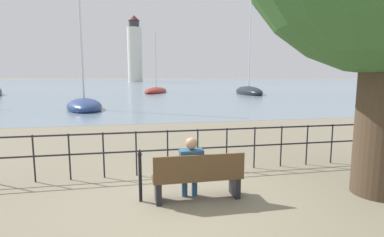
{
  "coord_description": "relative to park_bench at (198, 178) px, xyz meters",
  "views": [
    {
      "loc": [
        -1.18,
        -5.27,
        2.28
      ],
      "look_at": [
        0.0,
        0.5,
        1.46
      ],
      "focal_mm": 28.0,
      "sensor_mm": 36.0,
      "label": 1
    }
  ],
  "objects": [
    {
      "name": "closed_umbrella",
      "position": [
        -1.05,
        0.14,
        0.13
      ],
      "size": [
        0.09,
        0.09,
        1.0
      ],
      "color": "black",
      "rests_on": "ground_plane"
    },
    {
      "name": "sailboat_4",
      "position": [
        2.43,
        38.3,
        -0.17
      ],
      "size": [
        4.99,
        8.34,
        8.9
      ],
      "rotation": [
        0.0,
        0.0,
        -0.35
      ],
      "color": "maroon",
      "rests_on": "ground_plane"
    },
    {
      "name": "harbor_lighthouse",
      "position": [
        1.1,
        131.46,
        12.94
      ],
      "size": [
        6.3,
        6.3,
        28.75
      ],
      "color": "silver",
      "rests_on": "ground_plane"
    },
    {
      "name": "harbor_water",
      "position": [
        0.0,
        159.38,
        -0.42
      ],
      "size": [
        600.0,
        300.0,
        0.01
      ],
      "color": "slate",
      "rests_on": "ground_plane"
    },
    {
      "name": "seated_person_left",
      "position": [
        -0.12,
        0.08,
        0.23
      ],
      "size": [
        0.43,
        0.35,
        1.19
      ],
      "color": "navy",
      "rests_on": "ground_plane"
    },
    {
      "name": "promenade_railing",
      "position": [
        -0.0,
        1.65,
        0.27
      ],
      "size": [
        10.97,
        0.04,
        1.05
      ],
      "color": "black",
      "rests_on": "ground_plane"
    },
    {
      "name": "park_bench",
      "position": [
        0.0,
        0.0,
        0.0
      ],
      "size": [
        1.68,
        0.45,
        0.9
      ],
      "color": "brown",
      "rests_on": "ground_plane"
    },
    {
      "name": "ground_plane",
      "position": [
        0.0,
        0.06,
        -0.43
      ],
      "size": [
        1000.0,
        1000.0,
        0.0
      ],
      "primitive_type": "plane",
      "color": "#7A705B"
    },
    {
      "name": "sailboat_2",
      "position": [
        -4.41,
        16.88,
        -0.12
      ],
      "size": [
        3.39,
        5.81,
        11.38
      ],
      "rotation": [
        0.0,
        0.0,
        0.2
      ],
      "color": "navy",
      "rests_on": "ground_plane"
    },
    {
      "name": "sailboat_3",
      "position": [
        14.29,
        32.54,
        -0.08
      ],
      "size": [
        3.28,
        8.77,
        12.85
      ],
      "rotation": [
        0.0,
        0.0,
        -0.09
      ],
      "color": "black",
      "rests_on": "ground_plane"
    }
  ]
}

